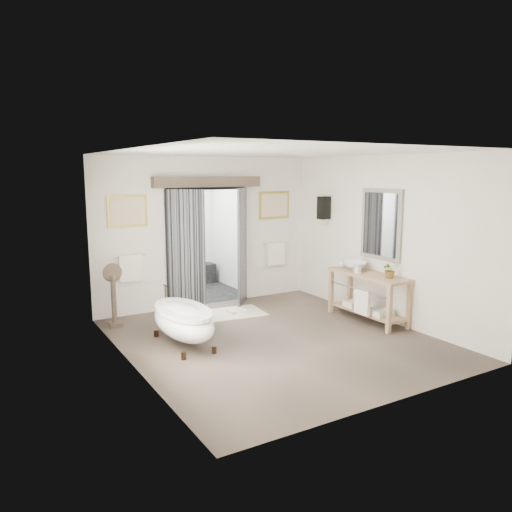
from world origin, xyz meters
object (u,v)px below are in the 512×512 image
object	(u,v)px
clawfoot_tub	(183,320)
basin	(355,266)
vanity	(368,293)
rug	(231,313)

from	to	relation	value
clawfoot_tub	basin	xyz separation A→B (m)	(3.28, -0.14, 0.54)
vanity	basin	bearing A→B (deg)	91.29
clawfoot_tub	basin	bearing A→B (deg)	-2.42
rug	basin	distance (m)	2.44
vanity	rug	world-z (taller)	vanity
rug	basin	bearing A→B (deg)	-34.22
vanity	basin	xyz separation A→B (m)	(-0.01, 0.34, 0.42)
clawfoot_tub	rug	xyz separation A→B (m)	(1.41, 1.13, -0.38)
vanity	rug	xyz separation A→B (m)	(-1.88, 1.61, -0.50)
vanity	rug	bearing A→B (deg)	139.30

